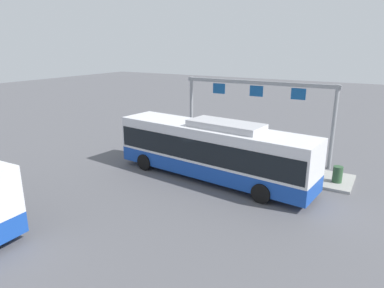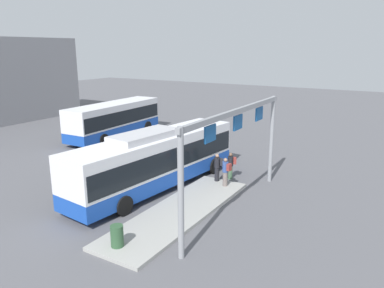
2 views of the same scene
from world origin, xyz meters
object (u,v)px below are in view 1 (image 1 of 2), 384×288
at_px(bus_main, 212,149).
at_px(person_waiting_mid, 198,144).
at_px(person_waiting_near, 210,142).
at_px(trash_bin, 338,174).
at_px(person_boarding, 186,143).

bearing_deg(bus_main, person_waiting_mid, -41.85).
height_order(person_waiting_near, trash_bin, person_waiting_near).
xyz_separation_m(person_boarding, person_waiting_near, (-1.66, -0.45, 0.16)).
relative_size(person_boarding, person_waiting_mid, 1.00).
relative_size(person_boarding, person_waiting_near, 1.00).
height_order(bus_main, trash_bin, bus_main).
distance_m(person_waiting_mid, trash_bin, 8.82).
height_order(person_boarding, person_waiting_mid, person_waiting_mid).
relative_size(person_waiting_near, trash_bin, 1.86).
relative_size(bus_main, trash_bin, 13.37).
bearing_deg(bus_main, trash_bin, -150.94).
bearing_deg(person_boarding, person_waiting_near, 75.70).
distance_m(person_boarding, person_waiting_near, 1.73).
relative_size(person_boarding, trash_bin, 1.86).
bearing_deg(person_waiting_near, trash_bin, 95.12).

